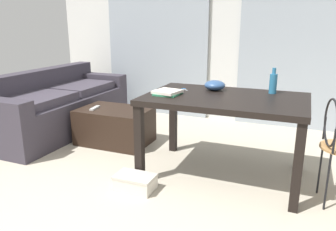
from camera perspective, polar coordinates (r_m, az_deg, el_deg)
ground_plane at (r=3.25m, az=0.67°, el=-9.48°), size 7.69×7.69×0.00m
wall_back at (r=4.86m, az=9.81°, el=14.87°), size 5.30×0.10×2.66m
curtains at (r=4.78m, az=9.50°, el=13.28°), size 3.62×0.03×2.40m
couch at (r=4.56m, az=-18.38°, el=1.39°), size 0.85×2.06×0.78m
coffee_table at (r=3.97m, az=-9.04°, el=-1.76°), size 0.81×0.56×0.41m
craft_table at (r=3.00m, az=9.65°, el=1.53°), size 1.40×0.91×0.75m
bottle_near at (r=3.19m, az=17.48°, el=5.33°), size 0.07×0.07×0.23m
bowl at (r=3.23m, az=7.98°, el=5.12°), size 0.20×0.20×0.09m
book_stack at (r=3.01m, az=-0.08°, el=3.96°), size 0.25×0.25×0.04m
scissors at (r=3.24m, az=2.77°, el=4.50°), size 0.08×0.11×0.00m
tv_remote_primary at (r=3.96m, az=-12.37°, el=1.25°), size 0.07×0.19×0.02m
shoebox at (r=2.91m, az=-5.65°, el=-11.25°), size 0.34×0.22×0.13m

